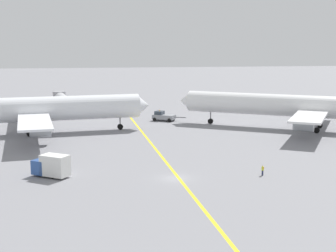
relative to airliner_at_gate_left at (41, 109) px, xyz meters
The scene contains 8 objects.
ground_plane 47.52m from the airliner_at_gate_left, 59.75° to the right, with size 600.00×600.00×0.00m, color gray.
taxiway_stripe 39.30m from the airliner_at_gate_left, 52.25° to the right, with size 0.50×120.00×0.01m, color yellow.
airliner_at_gate_left is the anchor object (origin of this frame).
airliner_being_pushed 59.97m from the airliner_at_gate_left, ahead, with size 54.72×37.74×15.21m.
pushback_tug 32.52m from the airliner_at_gate_left, 25.06° to the left, with size 8.42×5.75×2.78m.
gse_catering_truck_tall 37.87m from the airliner_at_gate_left, 82.06° to the right, with size 6.17×5.29×3.50m.
ground_crew_marshaller_foreground 55.74m from the airliner_at_gate_left, 47.64° to the right, with size 0.36×0.49×1.61m.
jet_bridge 30.07m from the airliner_at_gate_left, 85.07° to the left, with size 6.16×16.83×5.80m.
Camera 1 is at (-11.50, -73.18, 20.87)m, focal length 54.07 mm.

